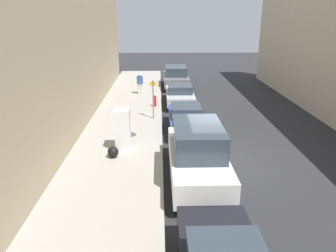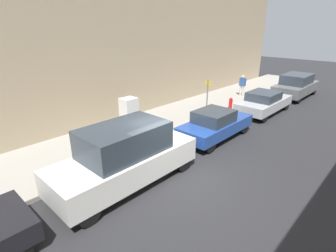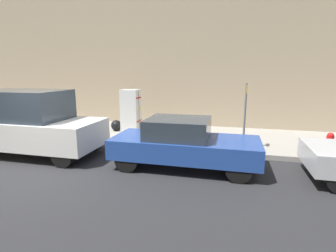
% 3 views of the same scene
% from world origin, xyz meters
% --- Properties ---
extents(ground_plane, '(80.00, 80.00, 0.00)m').
position_xyz_m(ground_plane, '(0.00, 0.00, 0.00)').
color(ground_plane, '#28282B').
extents(sidewalk_slab, '(4.04, 44.00, 0.16)m').
position_xyz_m(sidewalk_slab, '(-4.35, 0.00, 0.08)').
color(sidewalk_slab, '#9E998E').
rests_on(sidewalk_slab, ground).
extents(building_facade_near, '(2.40, 39.60, 8.13)m').
position_xyz_m(building_facade_near, '(-7.57, 0.00, 4.06)').
color(building_facade_near, tan).
rests_on(building_facade_near, ground).
extents(discarded_refrigerator, '(0.63, 0.72, 1.84)m').
position_xyz_m(discarded_refrigerator, '(-4.05, 1.12, 1.08)').
color(discarded_refrigerator, white).
rests_on(discarded_refrigerator, sidewalk_slab).
extents(manhole_cover, '(0.70, 0.70, 0.02)m').
position_xyz_m(manhole_cover, '(-3.97, 2.94, 0.17)').
color(manhole_cover, '#47443F').
rests_on(manhole_cover, sidewalk_slab).
extents(street_sign_post, '(0.36, 0.07, 2.21)m').
position_xyz_m(street_sign_post, '(-2.80, 5.62, 1.41)').
color(street_sign_post, slate).
rests_on(street_sign_post, sidewalk_slab).
extents(fire_hydrant, '(0.22, 0.22, 0.73)m').
position_xyz_m(fire_hydrant, '(-2.76, 8.18, 0.54)').
color(fire_hydrant, red).
rests_on(fire_hydrant, sidewalk_slab).
extents(trash_bag, '(0.47, 0.47, 0.47)m').
position_xyz_m(trash_bag, '(-4.40, 0.27, 0.40)').
color(trash_bag, black).
rests_on(trash_bag, sidewalk_slab).
extents(pedestrian_walking_far, '(0.44, 0.22, 1.54)m').
position_xyz_m(pedestrian_walking_far, '(-3.90, 11.69, 1.04)').
color(pedestrian_walking_far, beige).
rests_on(pedestrian_walking_far, sidewalk_slab).
extents(parked_van_white, '(1.96, 5.14, 2.13)m').
position_xyz_m(parked_van_white, '(-1.08, -1.45, 1.05)').
color(parked_van_white, silver).
rests_on(parked_van_white, ground).
extents(parked_hatchback_blue, '(1.70, 4.13, 1.43)m').
position_xyz_m(parked_hatchback_blue, '(-1.08, 3.90, 0.72)').
color(parked_hatchback_blue, '#23479E').
rests_on(parked_hatchback_blue, ground).
extents(parked_sedan_silver, '(1.80, 4.39, 1.38)m').
position_xyz_m(parked_sedan_silver, '(-1.08, 9.25, 0.71)').
color(parked_sedan_silver, silver).
rests_on(parked_sedan_silver, ground).
extents(parked_suv_gray, '(1.96, 4.64, 1.72)m').
position_xyz_m(parked_suv_gray, '(-1.08, 14.74, 0.88)').
color(parked_suv_gray, slate).
rests_on(parked_suv_gray, ground).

